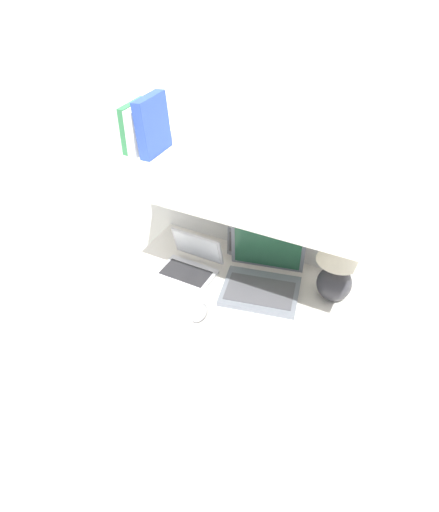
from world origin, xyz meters
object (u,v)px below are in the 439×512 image
Objects in this scene: laptop_large at (263,278)px; book_green at (135,126)px; book_white at (142,128)px; book_blue at (153,125)px; computer_mouse at (199,313)px; table_lamp at (338,264)px; router_box at (240,240)px; laptop_small at (190,265)px.

book_green reaches higher than laptop_large.
book_white is 0.05m from book_blue.
table_lamp is at bearing 37.88° from computer_mouse.
book_white reaches higher than computer_mouse.
computer_mouse is 0.75m from book_blue.
book_white is at bearing -177.62° from laptop_large.
laptop_large reaches higher than router_box.
table_lamp is 2.83× the size of computer_mouse.
laptop_large is 0.25m from router_box.
book_green is (-0.38, -0.19, 0.55)m from router_box.
laptop_large is 0.79m from book_white.
table_lamp is at bearing 11.05° from laptop_small.
router_box is 0.85× the size of book_green.
book_blue is (-0.32, 0.26, 0.63)m from computer_mouse.
computer_mouse is 0.73× the size of router_box.
laptop_large is at bearing 2.62° from book_blue.
router_box is at bearing 168.16° from table_lamp.
router_box is (-0.02, 0.45, 0.06)m from computer_mouse.
laptop_large is 1.68× the size of book_blue.
book_blue reaches higher than laptop_small.
book_green reaches higher than laptop_small.
laptop_small reaches higher than computer_mouse.
book_green is at bearing -153.54° from router_box.
book_white is (0.04, 0.00, -0.00)m from book_green.
laptop_large reaches higher than computer_mouse.
table_lamp reaches higher than computer_mouse.
laptop_large is 2.06× the size of book_white.
laptop_large is 0.81m from book_green.
book_white is at bearing 171.80° from laptop_small.
table_lamp is 0.49m from router_box.
computer_mouse is at bearing -142.12° from table_lamp.
book_green reaches higher than router_box.
book_blue is (-0.77, -0.09, 0.47)m from table_lamp.
router_box is at bearing 26.46° from book_green.
table_lamp is 1.77× the size of book_white.
computer_mouse is (-0.45, -0.35, -0.16)m from table_lamp.
book_blue reaches higher than book_white.
laptop_small is at bearing -168.95° from table_lamp.
laptop_small is 1.58× the size of router_box.
laptop_small is at bearing -8.20° from book_white.
book_white is (-0.53, -0.02, 0.58)m from laptop_large.
laptop_small is 0.64m from book_green.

